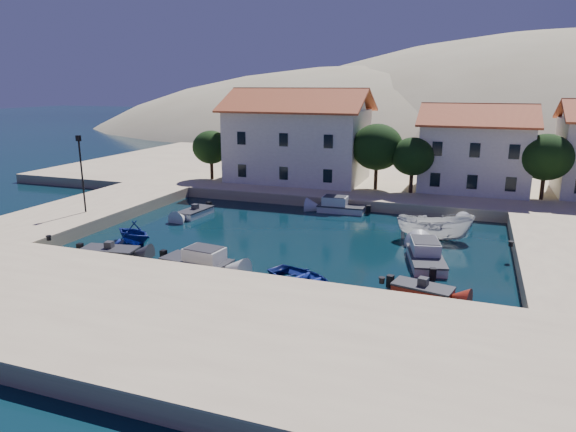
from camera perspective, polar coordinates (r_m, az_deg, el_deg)
The scene contains 20 objects.
ground at distance 29.50m, azimuth -5.62°, elevation -7.80°, with size 400.00×400.00×0.00m, color black.
quay_south at distance 24.52m, azimuth -11.82°, elevation -11.58°, with size 52.00×12.00×1.00m, color tan.
quay_west at distance 47.62m, azimuth -21.28°, elevation 0.53°, with size 8.00×20.00×1.00m, color tan.
quay_north at distance 64.23m, azimuth 10.85°, elevation 4.65°, with size 80.00×36.00×1.00m, color tan.
hills at distance 152.38m, azimuth 22.75°, elevation 0.18°, with size 254.00×176.00×99.00m.
building_left at distance 55.79m, azimuth 1.15°, elevation 9.08°, with size 14.70×9.45×9.70m.
building_mid at distance 53.87m, azimuth 20.09°, elevation 7.27°, with size 10.50×8.40×8.30m.
trees at distance 50.95m, azimuth 11.53°, elevation 7.05°, with size 37.30×5.30×6.45m.
lamppost at distance 44.39m, azimuth -21.99°, elevation 5.13°, with size 0.35×0.25×6.22m.
bollards at distance 31.49m, azimuth 1.99°, elevation -4.05°, with size 29.36×9.56×0.30m.
motorboat_grey_sw at distance 36.12m, azimuth -19.19°, elevation -3.85°, with size 3.88×2.21×1.25m.
cabin_cruiser_south at distance 32.47m, azimuth -10.12°, elevation -4.95°, with size 4.64×2.40×1.60m.
rowboat_south at distance 29.73m, azimuth 1.50°, elevation -7.55°, with size 3.28×4.59×0.95m, color navy.
motorboat_red_se at distance 28.94m, azimuth 14.73°, elevation -8.04°, with size 3.42×2.09×1.25m.
cabin_cruiser_east at distance 33.82m, azimuth 15.08°, elevation -4.44°, with size 3.06×5.27×1.60m.
boat_east at distance 39.36m, azimuth 15.92°, elevation -2.56°, with size 2.08×5.54×2.14m, color silver.
motorboat_white_ne at distance 42.10m, azimuth 17.32°, elevation -1.15°, with size 2.92×3.83×1.25m.
rowboat_west at distance 38.96m, azimuth -16.73°, elevation -2.80°, with size 2.97×3.45×1.82m, color navy.
motorboat_white_west at distance 45.35m, azimuth -10.25°, elevation 0.38°, with size 1.92×3.75×1.25m.
cabin_cruiser_north at distance 46.12m, azimuth 5.93°, elevation 1.00°, with size 4.25×1.94×1.60m.
Camera 1 is at (12.01, -24.55, 11.12)m, focal length 32.00 mm.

